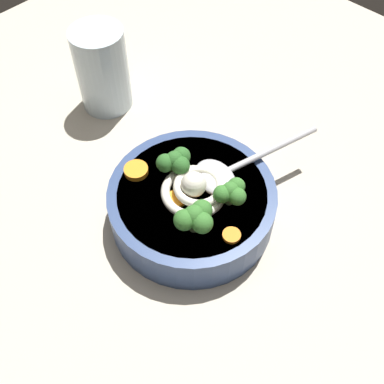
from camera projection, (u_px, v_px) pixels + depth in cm
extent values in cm
cube|color=#BCB29E|center=(189.00, 196.00, 64.42)|extent=(105.89, 105.89, 3.77)
cylinder|color=#334775|center=(192.00, 205.00, 58.05)|extent=(20.32, 20.32, 5.20)
cylinder|color=#B27A33|center=(192.00, 204.00, 57.89)|extent=(17.88, 17.88, 4.79)
torus|color=silver|center=(194.00, 192.00, 55.34)|extent=(7.74, 7.74, 1.07)
torus|color=silver|center=(199.00, 186.00, 54.74)|extent=(8.29, 8.29, 0.96)
sphere|color=silver|center=(194.00, 184.00, 54.23)|extent=(3.00, 3.00, 3.00)
ellipsoid|color=#B7B7BC|center=(218.00, 176.00, 56.42)|extent=(5.81, 6.94, 1.60)
cylinder|color=#B7B7BC|center=(268.00, 151.00, 58.74)|extent=(14.69, 4.69, 0.80)
cylinder|color=#7A9E60|center=(174.00, 169.00, 57.31)|extent=(1.14, 1.14, 1.22)
sphere|color=#2D6628|center=(174.00, 160.00, 55.92)|extent=(2.23, 2.23, 2.23)
sphere|color=#2D6628|center=(181.00, 156.00, 56.57)|extent=(2.23, 2.23, 2.23)
sphere|color=#2D6628|center=(165.00, 163.00, 55.74)|extent=(2.23, 2.23, 2.23)
sphere|color=#2D6628|center=(181.00, 165.00, 55.59)|extent=(2.23, 2.23, 2.23)
cylinder|color=#7A9E60|center=(229.00, 199.00, 54.67)|extent=(1.06, 1.06, 1.13)
sphere|color=#38752D|center=(230.00, 191.00, 53.38)|extent=(2.08, 2.08, 2.08)
sphere|color=#38752D|center=(236.00, 186.00, 53.98)|extent=(2.08, 2.08, 2.08)
sphere|color=#38752D|center=(222.00, 194.00, 53.20)|extent=(2.08, 2.08, 2.08)
sphere|color=#38752D|center=(237.00, 196.00, 53.07)|extent=(2.08, 2.08, 2.08)
cylinder|color=#7A9E60|center=(194.00, 225.00, 52.43)|extent=(1.22, 1.22, 1.30)
sphere|color=#38752D|center=(194.00, 216.00, 50.95)|extent=(2.39, 2.39, 2.39)
sphere|color=#38752D|center=(202.00, 210.00, 51.64)|extent=(2.39, 2.39, 2.39)
sphere|color=#38752D|center=(184.00, 220.00, 50.75)|extent=(2.39, 2.39, 2.39)
sphere|color=#38752D|center=(202.00, 223.00, 50.60)|extent=(2.39, 2.39, 2.39)
cylinder|color=orange|center=(176.00, 199.00, 55.06)|extent=(2.37, 2.37, 0.48)
cylinder|color=orange|center=(232.00, 235.00, 52.12)|extent=(2.06, 2.06, 0.45)
cylinder|color=orange|center=(136.00, 170.00, 57.48)|extent=(2.96, 2.96, 0.73)
cylinder|color=orange|center=(200.00, 209.00, 54.15)|extent=(2.37, 2.37, 0.56)
cylinder|color=silver|center=(102.00, 69.00, 67.75)|extent=(7.56, 7.56, 12.53)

